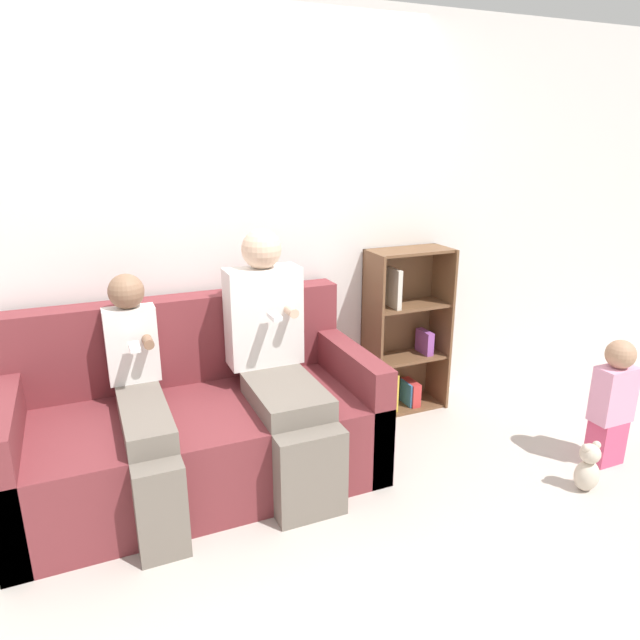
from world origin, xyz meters
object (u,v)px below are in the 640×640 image
Objects in this scene: adult_seated at (277,356)px; teddy_bear at (588,468)px; couch at (197,427)px; bookshelf at (403,337)px; child_seated at (143,402)px; toddler_standing at (613,401)px.

teddy_bear is at bearing -30.35° from adult_seated.
bookshelf is (1.48, 0.34, 0.19)m from couch.
child_seated is (-0.71, -0.05, -0.11)m from adult_seated.
adult_seated is (0.44, -0.10, 0.37)m from couch.
child_seated is 1.53× the size of toddler_standing.
couch is at bearing 160.76° from toddler_standing.
toddler_standing is at bearing 27.60° from teddy_bear.
adult_seated is at bearing 159.12° from toddler_standing.
couch is 1.64× the size of child_seated.
teddy_bear is at bearing -26.55° from couch.
child_seated is 1.03× the size of bookshelf.
couch is 2.32m from toddler_standing.
adult_seated is 1.79× the size of toddler_standing.
toddler_standing is at bearing -14.02° from child_seated.
adult_seated is at bearing 4.30° from child_seated.
couch is 6.67× the size of teddy_bear.
teddy_bear is (1.87, -0.93, -0.18)m from couch.
teddy_bear is at bearing -152.40° from toddler_standing.
bookshelf is 3.94× the size of teddy_bear.
adult_seated reaches higher than toddler_standing.
child_seated reaches higher than toddler_standing.
child_seated is at bearing -164.55° from bookshelf.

